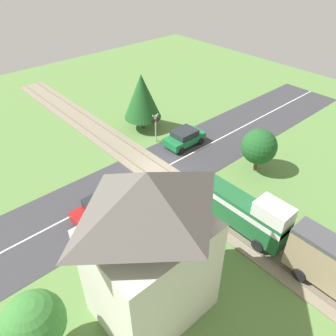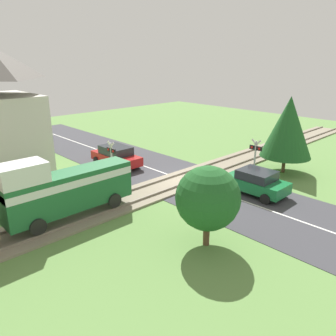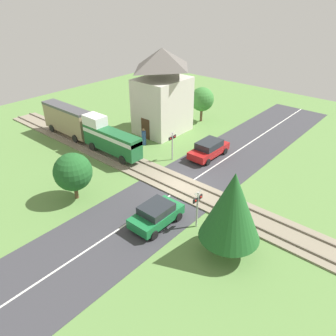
# 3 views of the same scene
# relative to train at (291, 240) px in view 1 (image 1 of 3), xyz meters

# --- Properties ---
(ground_plane) EXTENTS (60.00, 60.00, 0.00)m
(ground_plane) POSITION_rel_train_xyz_m (0.00, -11.57, -1.86)
(ground_plane) COLOR #5B8442
(road_surface) EXTENTS (48.00, 6.40, 0.02)m
(road_surface) POSITION_rel_train_xyz_m (0.00, -11.57, -1.85)
(road_surface) COLOR #38383D
(road_surface) RESTS_ON ground_plane
(track_bed) EXTENTS (2.80, 48.00, 0.24)m
(track_bed) POSITION_rel_train_xyz_m (0.00, -11.57, -1.79)
(track_bed) COLOR gray
(track_bed) RESTS_ON ground_plane
(train) EXTENTS (1.58, 13.09, 3.18)m
(train) POSITION_rel_train_xyz_m (0.00, 0.00, 0.00)
(train) COLOR #1E6033
(train) RESTS_ON track_bed
(car_near_crossing) EXTENTS (3.64, 1.98, 1.46)m
(car_near_crossing) POSITION_rel_train_xyz_m (-4.52, -13.01, -1.09)
(car_near_crossing) COLOR #197038
(car_near_crossing) RESTS_ON ground_plane
(car_far_side) EXTENTS (4.27, 1.93, 1.53)m
(car_far_side) POSITION_rel_train_xyz_m (5.63, -10.13, -1.06)
(car_far_side) COLOR #A81919
(car_far_side) RESTS_ON ground_plane
(crossing_signal_west_approach) EXTENTS (0.90, 0.18, 2.73)m
(crossing_signal_west_approach) POSITION_rel_train_xyz_m (-3.03, -15.13, -0.09)
(crossing_signal_west_approach) COLOR #B7B7B7
(crossing_signal_west_approach) RESTS_ON ground_plane
(crossing_signal_east_approach) EXTENTS (0.90, 0.18, 2.73)m
(crossing_signal_east_approach) POSITION_rel_train_xyz_m (3.03, -8.00, -0.09)
(crossing_signal_east_approach) COLOR #B7B7B7
(crossing_signal_east_approach) RESTS_ON ground_plane
(station_building) EXTENTS (5.55, 4.52, 8.48)m
(station_building) POSITION_rel_train_xyz_m (7.39, -3.00, 2.29)
(station_building) COLOR beige
(station_building) RESTS_ON ground_plane
(pedestrian_by_station) EXTENTS (0.42, 0.42, 1.68)m
(pedestrian_by_station) POSITION_rel_train_xyz_m (3.65, -3.89, -1.09)
(pedestrian_by_station) COLOR #2D4C8E
(pedestrian_by_station) RESTS_ON ground_plane
(tree_by_station) EXTENTS (2.64, 2.64, 3.88)m
(tree_by_station) POSITION_rel_train_xyz_m (12.46, -4.38, 0.69)
(tree_by_station) COLOR brown
(tree_by_station) RESTS_ON ground_plane
(tree_roadside_hedge) EXTENTS (2.73, 2.73, 3.55)m
(tree_roadside_hedge) POSITION_rel_train_xyz_m (-6.11, -6.56, 0.32)
(tree_roadside_hedge) COLOR brown
(tree_roadside_hedge) RESTS_ON ground_plane
(tree_beyond_track) EXTENTS (3.46, 3.46, 5.33)m
(tree_beyond_track) POSITION_rel_train_xyz_m (-3.72, -17.86, 1.40)
(tree_beyond_track) COLOR brown
(tree_beyond_track) RESTS_ON ground_plane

